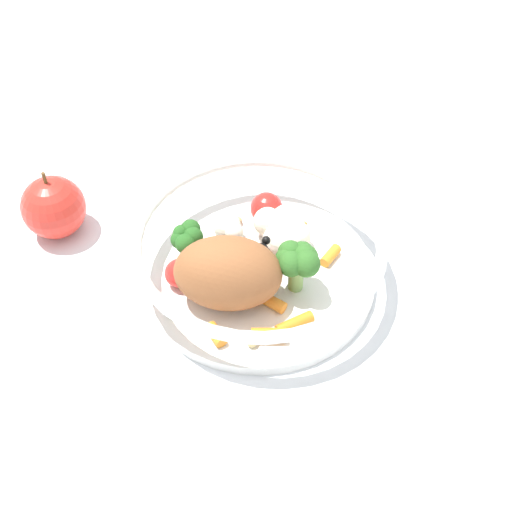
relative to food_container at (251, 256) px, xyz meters
The scene contains 3 objects.
ground_plane 0.04m from the food_container, 147.37° to the right, with size 2.40×2.40×0.00m, color white.
food_container is the anchor object (origin of this frame).
loose_apple 0.21m from the food_container, 34.80° to the left, with size 0.06×0.06×0.08m.
Camera 1 is at (-0.32, 0.24, 0.47)m, focal length 44.55 mm.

